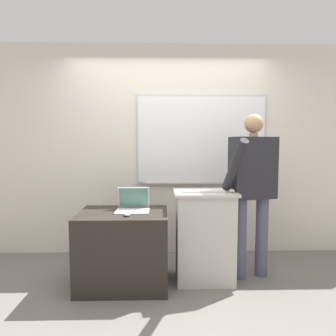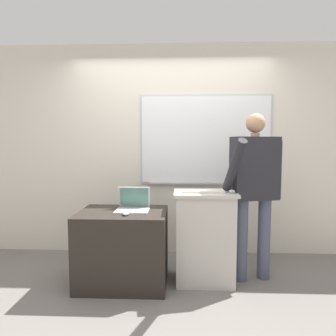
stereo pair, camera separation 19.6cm
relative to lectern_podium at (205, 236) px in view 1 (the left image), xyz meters
The scene contains 9 objects.
ground_plane 0.78m from the lectern_podium, 125.74° to the right, with size 30.00×30.00×0.00m, color slate.
back_wall 1.28m from the lectern_podium, 111.58° to the left, with size 6.40×0.17×2.67m.
lectern_podium is the anchor object (origin of this frame).
side_desk 0.84m from the lectern_podium, behind, with size 0.88×0.65×0.74m.
person_presenter 0.74m from the lectern_podium, ahead, with size 0.63×0.62×1.73m.
laptop 0.81m from the lectern_podium, behind, with size 0.33×0.29×0.23m.
wireless_keyboard 0.48m from the lectern_podium, 108.75° to the right, with size 0.42×0.11×0.02m.
computer_mouse_by_laptop 0.85m from the lectern_podium, 163.33° to the right, with size 0.06×0.10×0.03m.
computer_mouse_by_keyboard 0.55m from the lectern_podium, 14.25° to the right, with size 0.06×0.10×0.03m.
Camera 1 is at (-0.09, -2.51, 1.44)m, focal length 32.00 mm.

